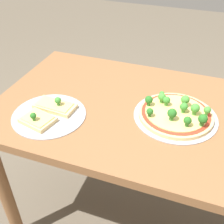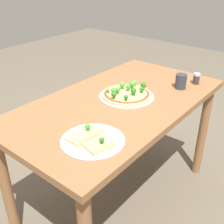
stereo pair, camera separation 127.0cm
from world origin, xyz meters
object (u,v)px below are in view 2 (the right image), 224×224
(dining_table, at_px, (118,116))
(pizza_tray_slice, at_px, (92,139))
(condiment_shaker, at_px, (196,79))
(drinking_cup, at_px, (181,81))
(pizza_tray_whole, at_px, (127,94))

(dining_table, height_order, pizza_tray_slice, pizza_tray_slice)
(condiment_shaker, bearing_deg, drinking_cup, 160.76)
(pizza_tray_whole, height_order, pizza_tray_slice, pizza_tray_whole)
(dining_table, relative_size, pizza_tray_slice, 4.65)
(pizza_tray_whole, distance_m, pizza_tray_slice, 0.49)
(pizza_tray_slice, distance_m, condiment_shaker, 0.91)
(pizza_tray_slice, bearing_deg, condiment_shaker, -4.79)
(drinking_cup, bearing_deg, dining_table, 152.63)
(pizza_tray_slice, height_order, condiment_shaker, condiment_shaker)
(dining_table, xyz_separation_m, pizza_tray_whole, (0.07, -0.01, 0.12))
(drinking_cup, bearing_deg, pizza_tray_slice, 177.72)
(pizza_tray_slice, bearing_deg, pizza_tray_whole, 18.43)
(pizza_tray_whole, height_order, drinking_cup, drinking_cup)
(pizza_tray_slice, xyz_separation_m, condiment_shaker, (0.91, -0.08, 0.03))
(pizza_tray_whole, height_order, condiment_shaker, pizza_tray_whole)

